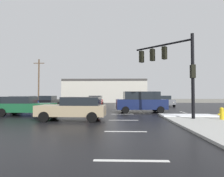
{
  "coord_description": "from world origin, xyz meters",
  "views": [
    {
      "loc": [
        -0.33,
        -19.13,
        1.76
      ],
      "look_at": [
        -1.28,
        8.45,
        2.63
      ],
      "focal_mm": 30.91,
      "sensor_mm": 36.0,
      "label": 1
    }
  ],
  "objects_px": {
    "suv_navy": "(141,101)",
    "sedan_tan": "(74,108)",
    "sedan_grey": "(164,101)",
    "utility_pole_distant": "(39,80)",
    "sedan_red": "(95,101)",
    "sedan_blue": "(20,103)",
    "sedan_black": "(49,101)",
    "fire_hydrant": "(222,113)",
    "sedan_green": "(24,106)",
    "traffic_signal_mast": "(171,62)"
  },
  "relations": [
    {
      "from": "sedan_tan",
      "to": "fire_hydrant",
      "type": "bearing_deg",
      "value": -178.41
    },
    {
      "from": "sedan_blue",
      "to": "utility_pole_distant",
      "type": "relative_size",
      "value": 0.52
    },
    {
      "from": "fire_hydrant",
      "to": "utility_pole_distant",
      "type": "distance_m",
      "value": 35.0
    },
    {
      "from": "sedan_red",
      "to": "traffic_signal_mast",
      "type": "bearing_deg",
      "value": 29.29
    },
    {
      "from": "sedan_red",
      "to": "sedan_tan",
      "type": "height_order",
      "value": "same"
    },
    {
      "from": "fire_hydrant",
      "to": "traffic_signal_mast",
      "type": "bearing_deg",
      "value": 152.31
    },
    {
      "from": "sedan_grey",
      "to": "sedan_tan",
      "type": "relative_size",
      "value": 1.01
    },
    {
      "from": "sedan_red",
      "to": "utility_pole_distant",
      "type": "distance_m",
      "value": 17.88
    },
    {
      "from": "sedan_black",
      "to": "sedan_red",
      "type": "bearing_deg",
      "value": -82.25
    },
    {
      "from": "sedan_red",
      "to": "utility_pole_distant",
      "type": "bearing_deg",
      "value": -131.45
    },
    {
      "from": "sedan_black",
      "to": "sedan_green",
      "type": "height_order",
      "value": "same"
    },
    {
      "from": "fire_hydrant",
      "to": "sedan_black",
      "type": "height_order",
      "value": "sedan_black"
    },
    {
      "from": "sedan_black",
      "to": "fire_hydrant",
      "type": "bearing_deg",
      "value": -131.27
    },
    {
      "from": "suv_navy",
      "to": "sedan_blue",
      "type": "relative_size",
      "value": 1.06
    },
    {
      "from": "fire_hydrant",
      "to": "utility_pole_distant",
      "type": "xyz_separation_m",
      "value": [
        -23.07,
        25.98,
        4.17
      ]
    },
    {
      "from": "traffic_signal_mast",
      "to": "fire_hydrant",
      "type": "distance_m",
      "value": 4.81
    },
    {
      "from": "sedan_grey",
      "to": "sedan_black",
      "type": "bearing_deg",
      "value": -82.73
    },
    {
      "from": "sedan_grey",
      "to": "utility_pole_distant",
      "type": "height_order",
      "value": "utility_pole_distant"
    },
    {
      "from": "sedan_blue",
      "to": "sedan_green",
      "type": "distance_m",
      "value": 4.87
    },
    {
      "from": "sedan_blue",
      "to": "sedan_black",
      "type": "bearing_deg",
      "value": 179.17
    },
    {
      "from": "sedan_blue",
      "to": "sedan_green",
      "type": "bearing_deg",
      "value": 36.85
    },
    {
      "from": "traffic_signal_mast",
      "to": "suv_navy",
      "type": "bearing_deg",
      "value": -27.15
    },
    {
      "from": "sedan_black",
      "to": "sedan_green",
      "type": "distance_m",
      "value": 10.67
    },
    {
      "from": "sedan_grey",
      "to": "sedan_tan",
      "type": "height_order",
      "value": "same"
    },
    {
      "from": "sedan_grey",
      "to": "suv_navy",
      "type": "relative_size",
      "value": 0.93
    },
    {
      "from": "sedan_grey",
      "to": "sedan_tan",
      "type": "bearing_deg",
      "value": -34.46
    },
    {
      "from": "sedan_tan",
      "to": "sedan_red",
      "type": "bearing_deg",
      "value": -86.86
    },
    {
      "from": "traffic_signal_mast",
      "to": "sedan_red",
      "type": "xyz_separation_m",
      "value": [
        -7.2,
        12.91,
        -3.29
      ]
    },
    {
      "from": "sedan_blue",
      "to": "suv_navy",
      "type": "bearing_deg",
      "value": 91.53
    },
    {
      "from": "traffic_signal_mast",
      "to": "suv_navy",
      "type": "height_order",
      "value": "traffic_signal_mast"
    },
    {
      "from": "sedan_grey",
      "to": "sedan_blue",
      "type": "height_order",
      "value": "same"
    },
    {
      "from": "fire_hydrant",
      "to": "sedan_black",
      "type": "xyz_separation_m",
      "value": [
        -16.24,
        13.33,
        0.32
      ]
    },
    {
      "from": "suv_navy",
      "to": "sedan_tan",
      "type": "height_order",
      "value": "suv_navy"
    },
    {
      "from": "sedan_grey",
      "to": "sedan_red",
      "type": "bearing_deg",
      "value": -82.03
    },
    {
      "from": "suv_navy",
      "to": "sedan_black",
      "type": "xyz_separation_m",
      "value": [
        -11.71,
        7.28,
        -0.24
      ]
    },
    {
      "from": "sedan_green",
      "to": "traffic_signal_mast",
      "type": "bearing_deg",
      "value": -5.42
    },
    {
      "from": "sedan_red",
      "to": "sedan_tan",
      "type": "xyz_separation_m",
      "value": [
        0.32,
        -14.35,
        0.0
      ]
    },
    {
      "from": "sedan_grey",
      "to": "sedan_tan",
      "type": "distance_m",
      "value": 19.13
    },
    {
      "from": "sedan_grey",
      "to": "sedan_green",
      "type": "relative_size",
      "value": 1.01
    },
    {
      "from": "suv_navy",
      "to": "sedan_tan",
      "type": "distance_m",
      "value": 7.92
    },
    {
      "from": "sedan_blue",
      "to": "sedan_tan",
      "type": "distance_m",
      "value": 10.06
    },
    {
      "from": "sedan_red",
      "to": "sedan_tan",
      "type": "distance_m",
      "value": 14.35
    },
    {
      "from": "suv_navy",
      "to": "sedan_blue",
      "type": "distance_m",
      "value": 12.49
    },
    {
      "from": "fire_hydrant",
      "to": "sedan_tan",
      "type": "relative_size",
      "value": 0.17
    },
    {
      "from": "sedan_tan",
      "to": "traffic_signal_mast",
      "type": "bearing_deg",
      "value": -166.35
    },
    {
      "from": "traffic_signal_mast",
      "to": "utility_pole_distant",
      "type": "height_order",
      "value": "utility_pole_distant"
    },
    {
      "from": "sedan_black",
      "to": "sedan_red",
      "type": "height_order",
      "value": "same"
    },
    {
      "from": "sedan_red",
      "to": "sedan_green",
      "type": "distance_m",
      "value": 12.41
    },
    {
      "from": "sedan_green",
      "to": "utility_pole_distant",
      "type": "distance_m",
      "value": 25.01
    },
    {
      "from": "sedan_grey",
      "to": "sedan_black",
      "type": "relative_size",
      "value": 1.01
    }
  ]
}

